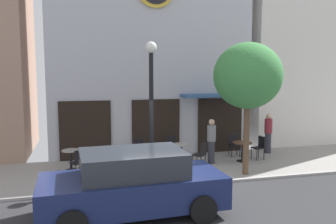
{
  "coord_description": "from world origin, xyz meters",
  "views": [
    {
      "loc": [
        -2.49,
        -9.55,
        3.39
      ],
      "look_at": [
        0.47,
        2.02,
        2.01
      ],
      "focal_mm": 36.87,
      "sensor_mm": 36.0,
      "label": 1
    }
  ],
  "objects": [
    {
      "name": "cafe_chair_corner",
      "position": [
        -0.34,
        3.16,
        0.53
      ],
      "size": [
        0.51,
        0.51,
        0.9
      ],
      "color": "black",
      "rests_on": "ground_plane"
    },
    {
      "name": "clock_building",
      "position": [
        0.47,
        5.09,
        6.27
      ],
      "size": [
        8.4,
        3.35,
        12.13
      ],
      "color": "#B2B2BC",
      "rests_on": "ground_plane"
    },
    {
      "name": "cafe_chair_under_awning",
      "position": [
        -2.59,
        1.77,
        0.53
      ],
      "size": [
        0.54,
        0.54,
        0.9
      ],
      "color": "black",
      "rests_on": "ground_plane"
    },
    {
      "name": "cafe_table_near_door",
      "position": [
        -2.85,
        2.56,
        0.49
      ],
      "size": [
        0.64,
        0.64,
        0.73
      ],
      "color": "black",
      "rests_on": "ground_plane"
    },
    {
      "name": "ground_plane",
      "position": [
        0.0,
        -1.34,
        -0.02
      ],
      "size": [
        26.38,
        10.8,
        0.13
      ],
      "color": "gray"
    },
    {
      "name": "neighbor_building_right",
      "position": [
        8.55,
        5.54,
        5.53
      ],
      "size": [
        6.85,
        3.01,
        11.06
      ],
      "color": "silver",
      "rests_on": "ground_plane"
    },
    {
      "name": "cafe_table_center_right",
      "position": [
        3.44,
        2.23,
        0.54
      ],
      "size": [
        0.75,
        0.75,
        0.74
      ],
      "color": "black",
      "rests_on": "ground_plane"
    },
    {
      "name": "parked_car_navy",
      "position": [
        -1.33,
        -1.67,
        0.76
      ],
      "size": [
        4.37,
        2.16,
        1.55
      ],
      "color": "navy",
      "rests_on": "ground_plane"
    },
    {
      "name": "street_lamp",
      "position": [
        -0.3,
        1.13,
        2.21
      ],
      "size": [
        0.36,
        0.36,
        4.35
      ],
      "color": "black",
      "rests_on": "ground_plane"
    },
    {
      "name": "pedestrian_maroon",
      "position": [
        5.14,
        3.24,
        0.86
      ],
      "size": [
        0.34,
        0.34,
        1.67
      ],
      "color": "#2D2D38",
      "rests_on": "ground_plane"
    },
    {
      "name": "cafe_chair_near_tree",
      "position": [
        4.27,
        2.39,
        0.53
      ],
      "size": [
        0.46,
        0.46,
        0.9
      ],
      "color": "black",
      "rests_on": "ground_plane"
    },
    {
      "name": "street_tree",
      "position": [
        2.81,
        0.69,
        3.26
      ],
      "size": [
        2.27,
        2.04,
        4.36
      ],
      "color": "brown",
      "rests_on": "ground_plane"
    },
    {
      "name": "cafe_chair_right_end",
      "position": [
        3.5,
        3.09,
        0.53
      ],
      "size": [
        0.44,
        0.44,
        0.9
      ],
      "color": "black",
      "rests_on": "ground_plane"
    },
    {
      "name": "cafe_table_near_curb",
      "position": [
        1.09,
        2.43,
        0.52
      ],
      "size": [
        0.68,
        0.68,
        0.76
      ],
      "color": "black",
      "rests_on": "ground_plane"
    },
    {
      "name": "cafe_table_center",
      "position": [
        -0.04,
        2.37,
        0.52
      ],
      "size": [
        0.74,
        0.74,
        0.72
      ],
      "color": "black",
      "rests_on": "ground_plane"
    },
    {
      "name": "pedestrian_grey",
      "position": [
        2.2,
        2.25,
        0.86
      ],
      "size": [
        0.45,
        0.45,
        1.67
      ],
      "color": "#2D2D38",
      "rests_on": "ground_plane"
    },
    {
      "name": "cafe_chair_facing_wall",
      "position": [
        1.63,
        1.82,
        0.53
      ],
      "size": [
        0.56,
        0.56,
        0.9
      ],
      "color": "black",
      "rests_on": "ground_plane"
    },
    {
      "name": "cafe_chair_left_end",
      "position": [
        0.97,
        3.27,
        0.53
      ],
      "size": [
        0.46,
        0.46,
        0.9
      ],
      "color": "black",
      "rests_on": "ground_plane"
    }
  ]
}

